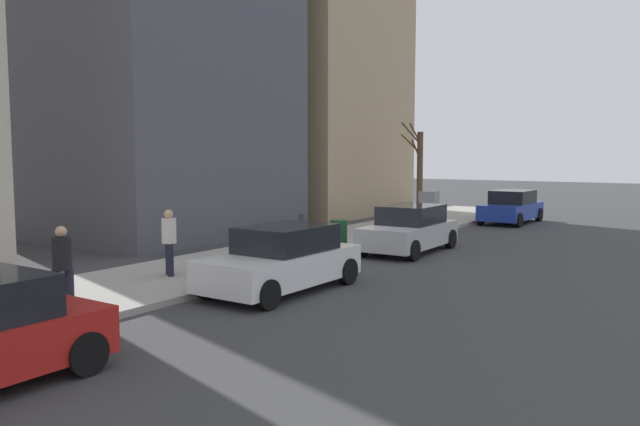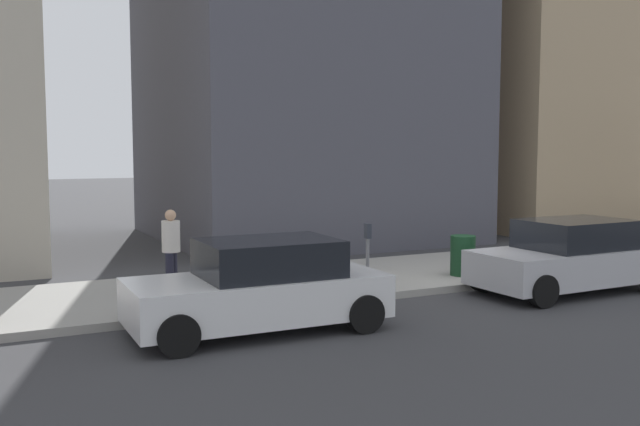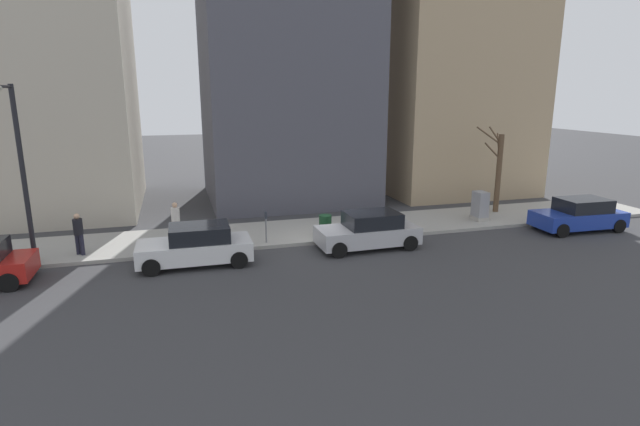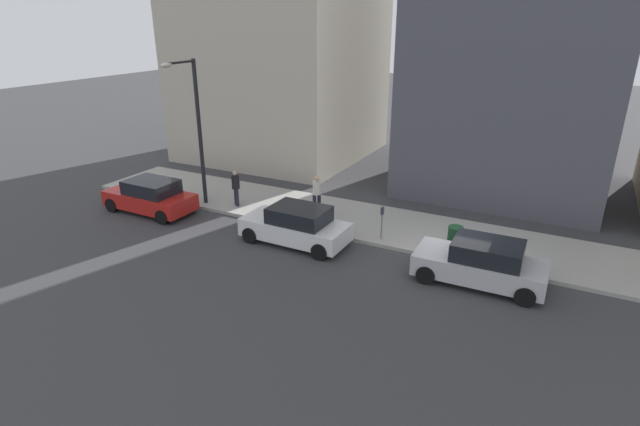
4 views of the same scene
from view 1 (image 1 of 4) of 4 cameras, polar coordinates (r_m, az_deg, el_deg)
The scene contains 12 objects.
ground_plane at distance 20.00m, azimuth 3.96°, elevation -3.78°, with size 120.00×120.00×0.00m, color #38383A.
sidewalk at distance 21.03m, azimuth -0.79°, elevation -3.11°, with size 4.00×36.00×0.15m, color #9E9B93.
parked_car_blue at distance 30.33m, azimuth 17.10°, elevation 0.51°, with size 2.03×4.25×1.52m.
parked_car_silver at distance 20.55m, azimuth 8.18°, elevation -1.50°, with size 1.99×4.23×1.52m.
parked_car_white at distance 14.53m, azimuth -3.44°, elevation -4.28°, with size 1.98×4.23×1.52m.
parking_meter at distance 17.76m, azimuth -1.72°, elevation -1.73°, with size 0.14×0.10×1.35m.
utility_box at distance 27.71m, azimuth 9.93°, elevation 0.46°, with size 0.83×0.61×1.43m.
bare_tree at distance 29.85m, azimuth 9.04°, elevation 3.74°, with size 1.49×2.02×4.51m.
trash_bin at distance 20.33m, azimuth 1.71°, elevation -1.91°, with size 0.56×0.56×0.90m, color #14381E.
pedestrian_near_meter at distance 15.98m, azimuth -13.63°, elevation -2.28°, with size 0.36×0.36×1.66m.
pedestrian_midblock at distance 12.95m, azimuth -22.51°, elevation -4.29°, with size 0.36×0.36×1.66m.
office_tower_left at distance 35.31m, azimuth -1.59°, elevation 17.96°, with size 9.11×9.11×21.76m, color tan.
Camera 1 is at (-9.70, 17.20, 3.16)m, focal length 35.00 mm.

